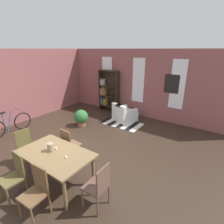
# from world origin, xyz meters

# --- Properties ---
(ground_plane) EXTENTS (11.04, 11.04, 0.00)m
(ground_plane) POSITION_xyz_m (0.00, 0.00, 0.00)
(ground_plane) COLOR #34261C
(back_wall_brick) EXTENTS (8.14, 0.12, 2.89)m
(back_wall_brick) POSITION_xyz_m (0.00, 4.31, 1.45)
(back_wall_brick) COLOR #92514F
(back_wall_brick) RESTS_ON ground
(window_pane_0) EXTENTS (0.55, 0.02, 1.88)m
(window_pane_0) POSITION_xyz_m (-1.67, 4.24, 1.59)
(window_pane_0) COLOR white
(window_pane_1) EXTENTS (0.55, 0.02, 1.88)m
(window_pane_1) POSITION_xyz_m (0.00, 4.24, 1.59)
(window_pane_1) COLOR white
(window_pane_2) EXTENTS (0.55, 0.02, 1.88)m
(window_pane_2) POSITION_xyz_m (1.67, 4.24, 1.59)
(window_pane_2) COLOR white
(dining_table) EXTENTS (1.64, 1.00, 0.77)m
(dining_table) POSITION_xyz_m (0.53, -0.66, 0.68)
(dining_table) COLOR brown
(dining_table) RESTS_ON ground
(vase_on_table) EXTENTS (0.14, 0.14, 0.19)m
(vase_on_table) POSITION_xyz_m (0.39, -0.66, 0.86)
(vase_on_table) COLOR #998466
(vase_on_table) RESTS_ON dining_table
(tealight_candle_0) EXTENTS (0.04, 0.04, 0.05)m
(tealight_candle_0) POSITION_xyz_m (0.43, -0.55, 0.79)
(tealight_candle_0) COLOR silver
(tealight_candle_0) RESTS_ON dining_table
(tealight_candle_1) EXTENTS (0.04, 0.04, 0.03)m
(tealight_candle_1) POSITION_xyz_m (0.87, -0.65, 0.79)
(tealight_candle_1) COLOR silver
(tealight_candle_1) RESTS_ON dining_table
(dining_chair_head_right) EXTENTS (0.41, 0.41, 0.95)m
(dining_chair_head_right) POSITION_xyz_m (1.72, -0.66, 0.51)
(dining_chair_head_right) COLOR brown
(dining_chair_head_right) RESTS_ON ground
(dining_chair_far_left) EXTENTS (0.42, 0.42, 0.95)m
(dining_chair_far_left) POSITION_xyz_m (0.15, 0.07, 0.51)
(dining_chair_far_left) COLOR brown
(dining_chair_far_left) RESTS_ON ground
(dining_chair_head_left) EXTENTS (0.43, 0.43, 0.95)m
(dining_chair_head_left) POSITION_xyz_m (-0.67, -0.65, 0.51)
(dining_chair_head_left) COLOR brown
(dining_chair_head_left) RESTS_ON ground
(dining_chair_near_right) EXTENTS (0.42, 0.42, 0.95)m
(dining_chair_near_right) POSITION_xyz_m (0.89, -1.39, 0.51)
(dining_chair_near_right) COLOR brown
(dining_chair_near_right) RESTS_ON ground
(dining_chair_near_left) EXTENTS (0.42, 0.42, 0.95)m
(dining_chair_near_left) POSITION_xyz_m (0.16, -1.39, 0.51)
(dining_chair_near_left) COLOR brown
(dining_chair_near_left) RESTS_ON ground
(bookshelf_tall) EXTENTS (1.00, 0.31, 1.95)m
(bookshelf_tall) POSITION_xyz_m (-1.52, 4.06, 0.95)
(bookshelf_tall) COLOR #2D2319
(bookshelf_tall) RESTS_ON ground
(armchair_white) EXTENTS (1.02, 1.02, 0.75)m
(armchair_white) POSITION_xyz_m (-0.15, 3.35, 0.28)
(armchair_white) COLOR white
(armchair_white) RESTS_ON ground
(bicycle_second) EXTENTS (0.44, 1.61, 0.87)m
(bicycle_second) POSITION_xyz_m (-2.87, -0.01, 0.33)
(bicycle_second) COLOR black
(bicycle_second) RESTS_ON ground
(potted_plant_by_shelf) EXTENTS (0.55, 0.55, 0.65)m
(potted_plant_by_shelf) POSITION_xyz_m (-1.26, 1.93, 0.35)
(potted_plant_by_shelf) COLOR #9E6042
(potted_plant_by_shelf) RESTS_ON ground
(striped_rug) EXTENTS (1.64, 0.93, 0.01)m
(striped_rug) POSITION_xyz_m (-0.07, 3.02, 0.00)
(striped_rug) COLOR black
(striped_rug) RESTS_ON ground
(framed_picture) EXTENTS (0.56, 0.03, 0.72)m
(framed_picture) POSITION_xyz_m (1.44, 4.23, 1.60)
(framed_picture) COLOR black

